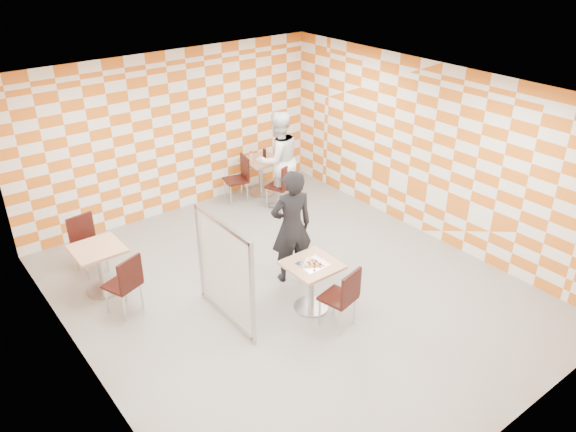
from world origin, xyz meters
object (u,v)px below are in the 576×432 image
object	(u,v)px
main_table	(312,278)
chair_second_side	(240,175)
empty_table	(99,262)
chair_empty_far	(86,239)
chair_main_front	(344,294)
chair_empty_near	(126,281)
man_white	(278,160)
soda_bottle	(264,154)
partition	(225,272)
man_dark	(291,227)
sport_bottle	(251,157)
second_table	(261,171)
chair_second_front	(283,183)

from	to	relation	value
main_table	chair_second_side	bearing A→B (deg)	71.94
empty_table	chair_empty_far	size ratio (longest dim) A/B	0.81
chair_main_front	chair_empty_near	bearing A→B (deg)	136.13
chair_empty_near	man_white	xyz separation A→B (m)	(3.75, 1.49, 0.39)
empty_table	chair_second_side	world-z (taller)	chair_second_side
chair_empty_far	soda_bottle	size ratio (longest dim) A/B	4.02
chair_empty_far	man_white	bearing A→B (deg)	0.26
partition	man_white	xyz separation A→B (m)	(2.74, 2.46, 0.15)
chair_second_side	chair_empty_far	size ratio (longest dim) A/B	1.00
man_dark	sport_bottle	bearing A→B (deg)	-98.43
sport_bottle	soda_bottle	world-z (taller)	soda_bottle
second_table	chair_empty_near	world-z (taller)	chair_empty_near
empty_table	soda_bottle	distance (m)	4.17
chair_empty_far	man_dark	bearing A→B (deg)	-42.24
chair_second_side	sport_bottle	xyz separation A→B (m)	(0.30, 0.05, 0.29)
second_table	chair_second_front	size ratio (longest dim) A/B	0.81
chair_second_front	chair_empty_near	xyz separation A→B (m)	(-3.72, -1.29, 0.00)
second_table	man_white	xyz separation A→B (m)	(-0.02, -0.60, 0.43)
empty_table	man_dark	size ratio (longest dim) A/B	0.41
chair_second_front	man_white	size ratio (longest dim) A/B	0.49
sport_bottle	partition	bearing A→B (deg)	-129.42
chair_empty_far	sport_bottle	world-z (taller)	sport_bottle
second_table	chair_empty_far	size ratio (longest dim) A/B	0.81
chair_empty_near	soda_bottle	size ratio (longest dim) A/B	4.02
second_table	chair_second_front	bearing A→B (deg)	-93.85
empty_table	man_dark	xyz separation A→B (m)	(2.45, -1.46, 0.39)
second_table	sport_bottle	world-z (taller)	sport_bottle
chair_main_front	man_dark	xyz separation A→B (m)	(0.20, 1.38, 0.36)
empty_table	chair_empty_near	bearing A→B (deg)	-83.27
second_table	empty_table	bearing A→B (deg)	-161.05
chair_main_front	chair_empty_far	world-z (taller)	same
chair_second_front	partition	bearing A→B (deg)	-140.15
chair_second_side	man_dark	xyz separation A→B (m)	(-0.91, -2.80, 0.36)
chair_empty_far	man_dark	distance (m)	3.24
man_white	chair_main_front	bearing A→B (deg)	71.24
main_table	man_dark	world-z (taller)	man_dark
partition	chair_main_front	bearing A→B (deg)	-43.91
chair_second_front	partition	world-z (taller)	partition
second_table	man_dark	world-z (taller)	man_dark
man_dark	soda_bottle	bearing A→B (deg)	-103.57
empty_table	chair_second_side	distance (m)	3.61
chair_second_front	chair_empty_far	xyz separation A→B (m)	(-3.75, 0.18, 0.00)
second_table	chair_empty_far	xyz separation A→B (m)	(-3.80, -0.62, 0.04)
partition	soda_bottle	xyz separation A→B (m)	(2.84, 3.06, 0.06)
chair_second_side	man_white	bearing A→B (deg)	-51.79
sport_bottle	chair_second_side	bearing A→B (deg)	-170.94
second_table	man_dark	distance (m)	3.15
empty_table	man_white	world-z (taller)	man_white
chair_main_front	chair_empty_far	distance (m)	4.17
empty_table	chair_second_front	distance (m)	3.84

